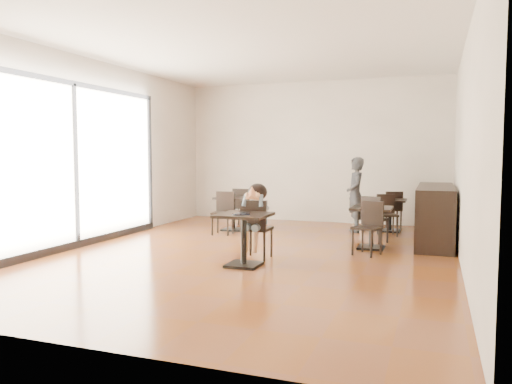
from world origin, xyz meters
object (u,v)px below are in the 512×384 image
at_px(child_chair, 257,229).
at_px(chair_mid_b, 367,228).
at_px(child_table, 244,240).
at_px(child, 257,221).
at_px(chair_left_a, 243,207).
at_px(adult_patron, 355,195).
at_px(chair_back_b, 388,215).
at_px(chair_mid_a, 375,219).
at_px(chair_left_b, 223,213).
at_px(cafe_table_back, 390,215).
at_px(cafe_table_left, 233,214).
at_px(cafe_table_mid, 371,228).
at_px(chair_back_a, 392,210).

relative_size(child_chair, chair_mid_b, 1.07).
bearing_deg(child_table, child, 90.00).
distance_m(child_table, chair_left_a, 3.76).
bearing_deg(adult_patron, child_table, -34.88).
height_order(child_chair, chair_back_b, child_chair).
distance_m(chair_mid_a, chair_left_b, 2.88).
bearing_deg(chair_mid_a, cafe_table_back, -74.82).
height_order(cafe_table_left, cafe_table_back, cafe_table_left).
bearing_deg(chair_back_b, cafe_table_back, 70.64).
height_order(child_table, cafe_table_left, child_table).
bearing_deg(cafe_table_back, chair_left_b, -153.89).
bearing_deg(chair_mid_b, chair_mid_a, 110.58).
bearing_deg(chair_left_a, cafe_table_back, -177.28).
xyz_separation_m(cafe_table_mid, chair_left_b, (-2.88, 0.49, 0.07)).
height_order(child_chair, child, child).
relative_size(cafe_table_mid, chair_left_a, 0.84).
bearing_deg(adult_patron, chair_back_a, 119.98).
xyz_separation_m(child, cafe_table_mid, (1.51, 1.36, -0.21)).
xyz_separation_m(cafe_table_left, chair_mid_a, (2.88, -0.49, 0.07)).
bearing_deg(chair_back_a, child, 47.16).
relative_size(child_table, cafe_table_mid, 1.07).
relative_size(child_chair, chair_back_b, 1.13).
xyz_separation_m(adult_patron, cafe_table_back, (0.65, 0.30, -0.42)).
bearing_deg(chair_back_b, chair_left_a, 157.37).
relative_size(chair_mid_b, chair_left_b, 1.00).
relative_size(cafe_table_mid, cafe_table_back, 1.06).
xyz_separation_m(child_chair, adult_patron, (0.99, 3.02, 0.30)).
bearing_deg(chair_back_a, chair_back_b, 70.64).
bearing_deg(chair_back_b, child_table, -135.66).
relative_size(child_chair, chair_left_b, 1.08).
xyz_separation_m(child_chair, chair_left_a, (-1.37, 2.95, -0.03)).
bearing_deg(child_chair, cafe_table_mid, -137.96).
bearing_deg(cafe_table_back, child_chair, -116.30).
height_order(cafe_table_mid, chair_mid_a, chair_mid_a).
relative_size(child_table, chair_mid_b, 0.89).
bearing_deg(cafe_table_left, chair_left_b, -90.00).
height_order(child, chair_mid_b, child).
distance_m(cafe_table_left, chair_mid_a, 2.92).
relative_size(chair_mid_b, chair_back_b, 1.06).
bearing_deg(cafe_table_mid, chair_back_b, 84.60).
height_order(child, chair_left_a, child).
bearing_deg(cafe_table_left, child_chair, -60.21).
distance_m(chair_left_b, chair_back_b, 3.15).
distance_m(cafe_table_mid, cafe_table_back, 1.97).
height_order(cafe_table_mid, cafe_table_left, cafe_table_mid).
relative_size(chair_mid_a, chair_left_b, 1.00).
bearing_deg(chair_left_b, cafe_table_back, 21.69).
xyz_separation_m(child, chair_mid_a, (1.51, 1.91, -0.14)).
height_order(cafe_table_left, chair_back_b, chair_back_b).
height_order(child_table, cafe_table_back, child_table).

